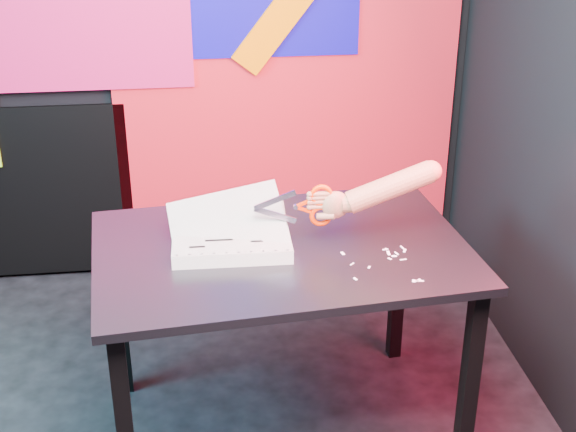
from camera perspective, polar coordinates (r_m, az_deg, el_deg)
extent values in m
cube|color=red|center=(3.78, -0.09, 8.06)|extent=(1.60, 0.02, 1.60)
cube|color=black|center=(3.10, -11.92, -6.63)|extent=(0.05, 0.05, 0.72)
cube|color=black|center=(2.73, 12.76, -11.58)|extent=(0.05, 0.05, 0.72)
cube|color=black|center=(3.27, 7.82, -4.52)|extent=(0.05, 0.05, 0.72)
cube|color=#242424|center=(2.65, -0.48, -2.47)|extent=(1.30, 0.93, 0.03)
cube|color=white|center=(2.64, -4.05, -1.76)|extent=(0.39, 0.29, 0.05)
cube|color=white|center=(2.63, -4.06, -1.31)|extent=(0.39, 0.29, 0.00)
cube|color=white|center=(2.63, -4.07, -1.21)|extent=(0.38, 0.27, 0.12)
cube|color=white|center=(2.63, -4.32, -0.61)|extent=(0.40, 0.25, 0.20)
cylinder|color=black|center=(2.52, -7.90, -2.77)|extent=(0.01, 0.01, 0.00)
cylinder|color=black|center=(2.52, -7.03, -2.73)|extent=(0.01, 0.01, 0.00)
cylinder|color=black|center=(2.52, -6.15, -2.69)|extent=(0.01, 0.01, 0.00)
cylinder|color=black|center=(2.52, -5.27, -2.66)|extent=(0.01, 0.01, 0.00)
cylinder|color=black|center=(2.52, -4.39, -2.62)|extent=(0.01, 0.01, 0.00)
cylinder|color=black|center=(2.52, -3.52, -2.58)|extent=(0.01, 0.01, 0.00)
cylinder|color=black|center=(2.52, -2.64, -2.54)|extent=(0.01, 0.01, 0.00)
cylinder|color=black|center=(2.52, -1.77, -2.50)|extent=(0.01, 0.01, 0.00)
cylinder|color=black|center=(2.52, -0.89, -2.46)|extent=(0.01, 0.01, 0.00)
cylinder|color=black|center=(2.53, -0.02, -2.42)|extent=(0.01, 0.01, 0.00)
cylinder|color=black|center=(2.75, -7.77, -0.24)|extent=(0.01, 0.01, 0.00)
cylinder|color=black|center=(2.75, -6.97, -0.21)|extent=(0.01, 0.01, 0.00)
cylinder|color=black|center=(2.75, -6.17, -0.17)|extent=(0.01, 0.01, 0.00)
cylinder|color=black|center=(2.75, -5.36, -0.14)|extent=(0.01, 0.01, 0.00)
cylinder|color=black|center=(2.75, -4.56, -0.11)|extent=(0.01, 0.01, 0.00)
cylinder|color=black|center=(2.75, -3.76, -0.07)|extent=(0.01, 0.01, 0.00)
cylinder|color=black|center=(2.75, -2.96, -0.04)|extent=(0.01, 0.01, 0.00)
cylinder|color=black|center=(2.75, -2.16, 0.00)|extent=(0.01, 0.01, 0.00)
cylinder|color=black|center=(2.75, -1.36, 0.03)|extent=(0.01, 0.01, 0.00)
cylinder|color=black|center=(2.76, -0.56, 0.07)|extent=(0.01, 0.01, 0.00)
cube|color=black|center=(2.68, -6.04, -0.88)|extent=(0.07, 0.01, 0.00)
cube|color=black|center=(2.66, -3.65, -0.97)|extent=(0.05, 0.01, 0.00)
cube|color=black|center=(2.59, -4.92, -1.72)|extent=(0.09, 0.01, 0.00)
cube|color=black|center=(2.58, -2.23, -1.80)|extent=(0.04, 0.01, 0.00)
cube|color=black|center=(2.56, -6.48, -2.19)|extent=(0.05, 0.01, 0.00)
cube|color=silver|center=(2.58, -0.93, 1.12)|extent=(0.14, 0.01, 0.07)
cube|color=silver|center=(2.60, -0.92, 0.09)|extent=(0.14, 0.01, 0.07)
cylinder|color=silver|center=(2.59, 0.55, 0.67)|extent=(0.02, 0.01, 0.01)
cube|color=#F02A00|center=(2.60, 1.09, 0.48)|extent=(0.05, 0.01, 0.03)
cube|color=#F02A00|center=(2.59, 1.09, 0.90)|extent=(0.05, 0.01, 0.03)
torus|color=#F02A00|center=(2.59, 2.38, 1.48)|extent=(0.08, 0.02, 0.08)
torus|color=#F02A00|center=(2.62, 2.35, 0.03)|extent=(0.08, 0.02, 0.08)
ellipsoid|color=#B5744C|center=(2.61, 3.39, 0.80)|extent=(0.09, 0.05, 0.10)
cylinder|color=#B5744C|center=(2.61, 2.36, 0.67)|extent=(0.07, 0.02, 0.02)
cylinder|color=#B5744C|center=(2.60, 2.37, 1.01)|extent=(0.07, 0.02, 0.02)
cylinder|color=#B5744C|center=(2.59, 2.37, 1.32)|extent=(0.06, 0.02, 0.02)
cylinder|color=#B5744C|center=(2.59, 2.38, 1.59)|extent=(0.05, 0.02, 0.02)
cylinder|color=#B5744C|center=(2.61, 2.69, -0.02)|extent=(0.06, 0.04, 0.03)
cylinder|color=#B5744C|center=(2.62, 4.37, 0.92)|extent=(0.05, 0.06, 0.06)
cylinder|color=#B5744C|center=(2.62, 7.26, 2.04)|extent=(0.29, 0.08, 0.17)
sphere|color=#B5744C|center=(2.64, 10.12, 3.14)|extent=(0.07, 0.07, 0.07)
cube|color=white|center=(2.65, 7.02, -2.34)|extent=(0.01, 0.01, 0.00)
cube|color=white|center=(2.65, 8.30, -2.44)|extent=(0.02, 0.03, 0.00)
cube|color=white|center=(2.63, 7.16, -2.63)|extent=(0.01, 0.03, 0.00)
cube|color=white|center=(2.59, 8.20, -3.08)|extent=(0.02, 0.01, 0.00)
cube|color=white|center=(2.63, 7.72, -2.65)|extent=(0.01, 0.02, 0.00)
cube|color=white|center=(2.53, 5.79, -3.64)|extent=(0.01, 0.02, 0.00)
cube|color=white|center=(2.59, 7.25, -3.03)|extent=(0.01, 0.02, 0.00)
cube|color=white|center=(2.48, 8.94, -4.58)|extent=(0.01, 0.02, 0.00)
cube|color=white|center=(2.55, 4.58, -3.42)|extent=(0.02, 0.02, 0.00)
cube|color=white|center=(2.48, 9.34, -4.58)|extent=(0.03, 0.01, 0.00)
cube|color=white|center=(2.67, 8.14, -2.24)|extent=(0.01, 0.03, 0.00)
cube|color=white|center=(2.65, 6.92, -2.39)|extent=(0.02, 0.01, 0.00)
cube|color=white|center=(2.47, 4.81, -4.48)|extent=(0.01, 0.02, 0.00)
cube|color=white|center=(2.48, 9.27, -4.52)|extent=(0.02, 0.01, 0.00)
cube|color=white|center=(2.61, 7.56, -2.84)|extent=(0.02, 0.01, 0.00)
cube|color=white|center=(2.61, 3.91, -2.67)|extent=(0.01, 0.02, 0.00)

